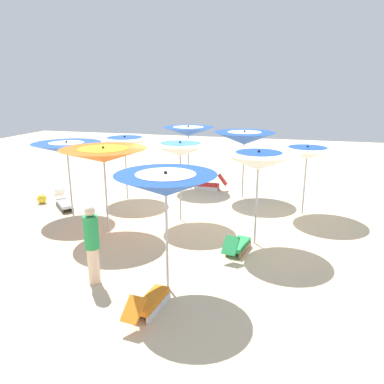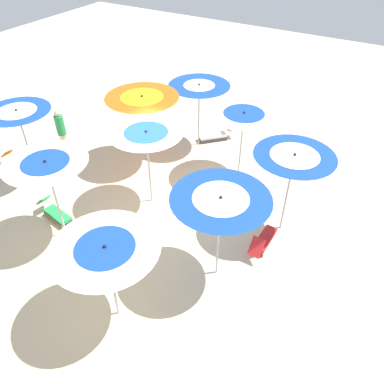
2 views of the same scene
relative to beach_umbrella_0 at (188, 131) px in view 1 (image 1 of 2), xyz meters
The scene contains 16 objects.
ground 4.18m from the beach_umbrella_0, 103.24° to the left, with size 37.01×37.01×0.04m, color beige.
beach_umbrella_0 is the anchor object (origin of this frame).
beach_umbrella_1 2.69m from the beach_umbrella_0, 50.48° to the left, with size 2.09×2.09×2.26m.
beach_umbrella_2 4.89m from the beach_umbrella_0, 57.14° to the left, with size 2.06×2.06×2.32m.
beach_umbrella_3 2.42m from the beach_umbrella_0, 160.43° to the left, with size 2.15×2.15×2.42m.
beach_umbrella_4 3.83m from the beach_umbrella_0, 102.53° to the left, with size 2.00×2.00×2.40m.
beach_umbrella_5 5.20m from the beach_umbrella_0, 80.35° to the left, with size 2.30×2.30×2.38m.
beach_umbrella_6 4.89m from the beach_umbrella_0, 153.89° to the left, with size 2.12×2.12×2.18m.
beach_umbrella_7 5.86m from the beach_umbrella_0, 122.96° to the left, with size 2.00×2.00×2.44m.
beach_umbrella_8 7.82m from the beach_umbrella_0, 102.96° to the left, with size 1.93×1.93×2.42m.
lounger_0 2.21m from the beach_umbrella_0, behind, with size 1.27×0.37×0.65m.
lounger_1 6.62m from the beach_umbrella_0, 116.88° to the left, with size 0.56×1.28×0.58m.
lounger_2 5.32m from the beach_umbrella_0, 49.11° to the left, with size 1.21×1.19×0.56m.
lounger_3 8.92m from the beach_umbrella_0, 101.34° to the left, with size 0.45×1.33×0.54m.
beachgoer_0 7.95m from the beach_umbrella_0, 91.70° to the left, with size 0.30×0.30×1.66m.
beach_ball 5.86m from the beach_umbrella_0, 38.80° to the left, with size 0.32×0.32×0.32m, color yellow.
Camera 1 is at (-3.24, 10.62, 3.95)m, focal length 35.39 mm.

